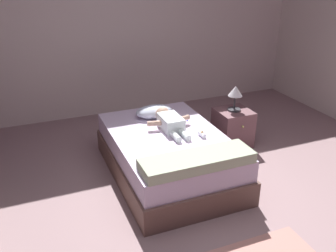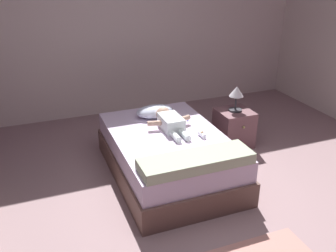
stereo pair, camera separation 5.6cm
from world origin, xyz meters
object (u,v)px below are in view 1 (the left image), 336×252
toothbrush (187,118)px  baby_bottle (202,134)px  pillow (154,111)px  nightstand (233,127)px  baby (169,121)px  bed (168,155)px  lamp (235,94)px

toothbrush → baby_bottle: (-0.05, -0.49, 0.02)m
pillow → nightstand: pillow is taller
baby → baby_bottle: baby is taller
baby_bottle → baby: bearing=123.7°
bed → baby: 0.37m
baby → lamp: bearing=11.9°
baby → bed: bearing=-116.6°
baby → lamp: 0.97m
pillow → baby_bottle: (0.28, -0.68, -0.04)m
pillow → lamp: lamp is taller
nightstand → baby_bottle: baby_bottle is taller
toothbrush → lamp: bearing=4.5°
pillow → toothbrush: 0.39m
nightstand → lamp: (-0.00, 0.00, 0.45)m
toothbrush → nightstand: (0.66, 0.05, -0.26)m
lamp → bed: bearing=-160.4°
lamp → baby_bottle: size_ratio=3.02×
baby → toothbrush: baby is taller
bed → baby: size_ratio=2.66×
toothbrush → nightstand: 0.71m
bed → nightstand: (1.02, 0.36, -0.00)m
pillow → baby_bottle: 0.74m
toothbrush → lamp: lamp is taller
lamp → baby_bottle: 0.91m
nightstand → pillow: bearing=171.8°
baby_bottle → toothbrush: bearing=83.6°
nightstand → bed: bearing=-160.4°
nightstand → lamp: lamp is taller
baby → toothbrush: bearing=27.5°
pillow → toothbrush: pillow is taller
baby → toothbrush: 0.32m
pillow → baby: bearing=-81.6°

